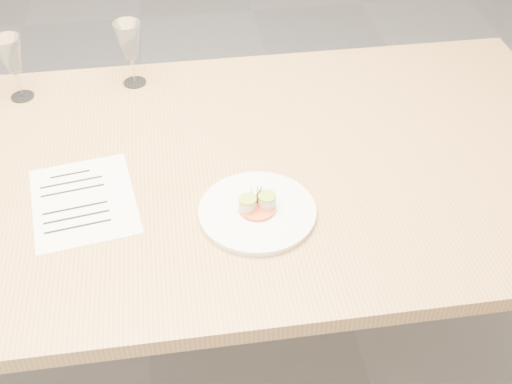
{
  "coord_description": "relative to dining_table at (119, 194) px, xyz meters",
  "views": [
    {
      "loc": [
        0.16,
        -1.21,
        1.74
      ],
      "look_at": [
        0.32,
        -0.17,
        0.8
      ],
      "focal_mm": 45.0,
      "sensor_mm": 36.0,
      "label": 1
    }
  ],
  "objects": [
    {
      "name": "ground",
      "position": [
        0.0,
        0.0,
        -0.68
      ],
      "size": [
        7.0,
        7.0,
        0.0
      ],
      "primitive_type": "plane",
      "color": "slate",
      "rests_on": "ground"
    },
    {
      "name": "dining_table",
      "position": [
        0.0,
        0.0,
        0.0
      ],
      "size": [
        2.4,
        1.0,
        0.75
      ],
      "color": "tan",
      "rests_on": "ground"
    },
    {
      "name": "dinner_plate",
      "position": [
        0.32,
        -0.19,
        0.08
      ],
      "size": [
        0.26,
        0.26,
        0.07
      ],
      "rotation": [
        0.0,
        0.0,
        0.14
      ],
      "color": "white",
      "rests_on": "dining_table"
    },
    {
      "name": "recipe_sheet",
      "position": [
        -0.07,
        -0.09,
        0.07
      ],
      "size": [
        0.27,
        0.32,
        0.0
      ],
      "rotation": [
        0.0,
        0.0,
        0.16
      ],
      "color": "white",
      "rests_on": "dining_table"
    },
    {
      "name": "wine_glass_2",
      "position": [
        -0.26,
        0.37,
        0.19
      ],
      "size": [
        0.07,
        0.07,
        0.18
      ],
      "color": "white",
      "rests_on": "dining_table"
    },
    {
      "name": "wine_glass_3",
      "position": [
        0.05,
        0.4,
        0.2
      ],
      "size": [
        0.08,
        0.08,
        0.19
      ],
      "color": "white",
      "rests_on": "dining_table"
    }
  ]
}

